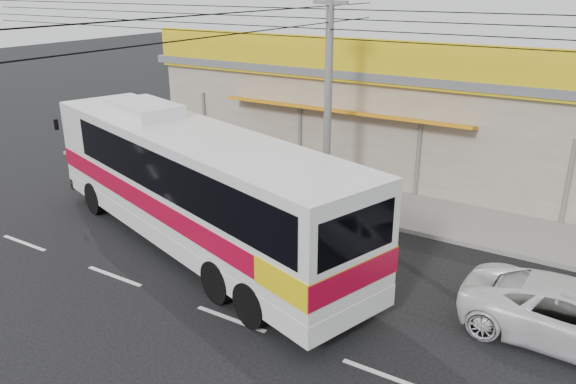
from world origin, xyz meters
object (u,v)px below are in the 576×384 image
at_px(motorbike_red, 154,156).
at_px(motorbike_dark, 146,143).
at_px(coach_bus, 197,182).
at_px(utility_pole, 330,22).

xyz_separation_m(motorbike_red, motorbike_dark, (-1.82, 1.34, 0.03)).
relative_size(coach_bus, utility_pole, 0.39).
height_order(coach_bus, motorbike_red, coach_bus).
bearing_deg(motorbike_red, coach_bus, -156.32).
height_order(coach_bus, motorbike_dark, coach_bus).
xyz_separation_m(coach_bus, motorbike_dark, (-8.48, 6.28, -1.54)).
xyz_separation_m(motorbike_red, utility_pole, (8.57, -0.51, 5.83)).
distance_m(coach_bus, motorbike_dark, 10.66).
bearing_deg(utility_pole, motorbike_dark, 169.88).
distance_m(motorbike_red, utility_pole, 10.38).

